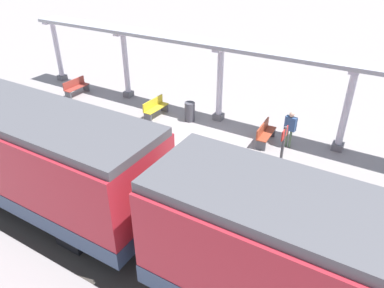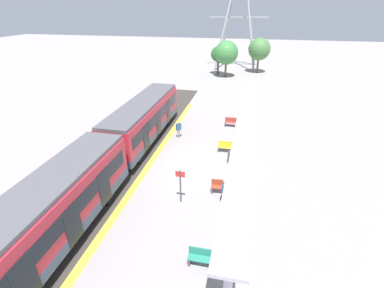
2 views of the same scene
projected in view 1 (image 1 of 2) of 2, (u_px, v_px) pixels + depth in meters
name	position (u px, v px, depth m)	size (l,w,h in m)	color
ground_plane	(186.00, 150.00, 14.97)	(176.00, 176.00, 0.00)	gray
tactile_edge_strip	(133.00, 194.00, 12.40)	(0.47, 28.24, 0.01)	yellow
trackbed	(96.00, 227.00, 11.04)	(3.20, 40.24, 0.01)	#38332D
train_far_carriage	(2.00, 143.00, 11.81)	(2.65, 11.94, 3.48)	#B22532
canopy_pillar_second	(346.00, 111.00, 14.10)	(1.10, 0.44, 3.52)	slate
canopy_pillar_third	(220.00, 84.00, 16.54)	(1.10, 0.44, 3.52)	slate
canopy_pillar_fourth	(126.00, 65.00, 18.99)	(1.10, 0.44, 3.52)	slate
canopy_pillar_fifth	(57.00, 51.00, 21.27)	(1.10, 0.44, 3.52)	slate
canopy_beam	(227.00, 46.00, 15.50)	(1.20, 22.87, 0.16)	#A8AAB2
bench_mid_platform	(155.00, 108.00, 17.55)	(1.51, 0.49, 0.86)	gold
bench_far_end	(265.00, 133.00, 15.30)	(1.52, 0.51, 0.86)	#9E3F26
bench_extra_slot	(76.00, 87.00, 19.91)	(1.50, 0.44, 0.86)	#9C3A30
trash_bin	(190.00, 112.00, 17.08)	(0.48, 0.48, 0.94)	#43424A
platform_info_sign	(282.00, 149.00, 12.45)	(0.56, 0.10, 2.20)	#4C4C51
passenger_waiting_near_edge	(55.00, 126.00, 14.71)	(0.49, 0.44, 1.58)	gray
passenger_by_the_benches	(290.00, 125.00, 14.70)	(0.28, 0.49, 1.60)	#496147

